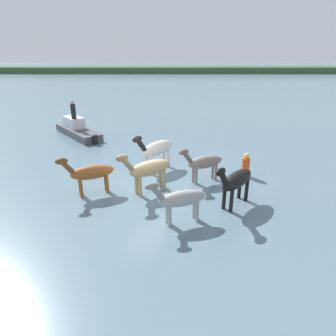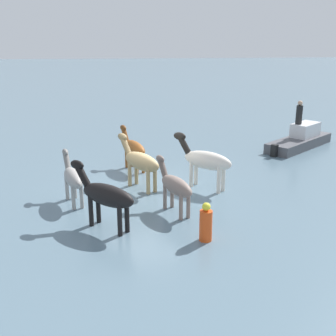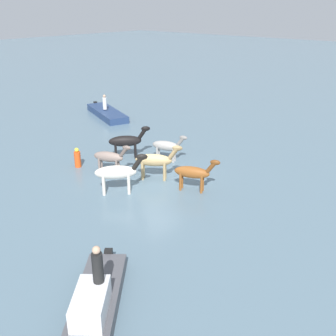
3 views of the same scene
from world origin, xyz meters
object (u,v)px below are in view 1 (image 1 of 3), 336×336
object	(u,v)px
horse_mid_herd	(149,169)
horse_lead	(204,162)
horse_chestnut_trailing	(181,199)
boat_launch_far	(78,131)
person_spotter_bow	(74,110)
horse_rear_stallion	(91,173)
horse_pinto_flank	(236,181)
buoy_channel_marker	(246,166)
horse_gray_outer	(157,149)

from	to	relation	value
horse_mid_herd	horse_lead	distance (m)	2.61
horse_chestnut_trailing	boat_launch_far	size ratio (longest dim) A/B	0.49
horse_chestnut_trailing	person_spotter_bow	size ratio (longest dim) A/B	1.81
boat_launch_far	person_spotter_bow	distance (m)	1.43
horse_mid_herd	person_spotter_bow	bearing A→B (deg)	-91.00
horse_rear_stallion	horse_pinto_flank	world-z (taller)	horse_pinto_flank
boat_launch_far	horse_rear_stallion	bearing A→B (deg)	159.26
person_spotter_bow	buoy_channel_marker	size ratio (longest dim) A/B	1.04
horse_gray_outer	horse_pinto_flank	size ratio (longest dim) A/B	1.02
person_spotter_bow	horse_rear_stallion	bearing A→B (deg)	-70.09
boat_launch_far	buoy_channel_marker	size ratio (longest dim) A/B	3.81
horse_lead	person_spotter_bow	bearing A→B (deg)	-66.63
horse_pinto_flank	horse_chestnut_trailing	distance (m)	2.45
horse_gray_outer	horse_chestnut_trailing	xyz separation A→B (m)	(1.00, -4.75, -0.17)
horse_rear_stallion	buoy_channel_marker	xyz separation A→B (m)	(6.79, 1.84, -0.46)
boat_launch_far	person_spotter_bow	bearing A→B (deg)	107.50
horse_pinto_flank	horse_rear_stallion	bearing A→B (deg)	-57.95
horse_lead	boat_launch_far	size ratio (longest dim) A/B	0.49
horse_rear_stallion	horse_chestnut_trailing	size ratio (longest dim) A/B	1.03
horse_pinto_flank	person_spotter_bow	xyz separation A→B (m)	(-8.76, 9.38, 0.68)
boat_launch_far	horse_chestnut_trailing	bearing A→B (deg)	171.57
horse_gray_outer	horse_rear_stallion	bearing A→B (deg)	-1.83
buoy_channel_marker	horse_mid_herd	bearing A→B (deg)	-159.72
horse_pinto_flank	horse_lead	distance (m)	2.38
boat_launch_far	person_spotter_bow	size ratio (longest dim) A/B	3.65
horse_lead	buoy_channel_marker	size ratio (longest dim) A/B	1.86
horse_mid_herd	buoy_channel_marker	bearing A→B (deg)	166.04
horse_mid_herd	horse_pinto_flank	size ratio (longest dim) A/B	1.07
horse_pinto_flank	horse_lead	size ratio (longest dim) A/B	0.99
horse_lead	person_spotter_bow	xyz separation A→B (m)	(-7.79, 7.21, 0.81)
horse_rear_stallion	boat_launch_far	size ratio (longest dim) A/B	0.51
horse_mid_herd	person_spotter_bow	xyz separation A→B (m)	(-5.39, 8.23, 0.68)
horse_mid_herd	person_spotter_bow	size ratio (longest dim) A/B	1.89
horse_rear_stallion	person_spotter_bow	size ratio (longest dim) A/B	1.85
horse_gray_outer	horse_pinto_flank	world-z (taller)	horse_gray_outer
horse_lead	buoy_channel_marker	distance (m)	2.19
person_spotter_bow	buoy_channel_marker	world-z (taller)	person_spotter_bow
horse_lead	horse_gray_outer	bearing A→B (deg)	-56.44
horse_lead	person_spotter_bow	size ratio (longest dim) A/B	1.78
person_spotter_bow	buoy_channel_marker	distance (m)	11.91
horse_gray_outer	horse_mid_herd	bearing A→B (deg)	37.29
buoy_channel_marker	boat_launch_far	bearing A→B (deg)	145.42
horse_gray_outer	person_spotter_bow	xyz separation A→B (m)	(-5.63, 5.83, 0.64)
horse_pinto_flank	buoy_channel_marker	world-z (taller)	horse_pinto_flank
horse_pinto_flank	horse_lead	xyz separation A→B (m)	(-0.97, 2.17, -0.13)
horse_pinto_flank	buoy_channel_marker	xyz separation A→B (m)	(1.09, 2.79, -0.55)
horse_pinto_flank	horse_chestnut_trailing	xyz separation A→B (m)	(-2.13, -1.20, -0.13)
horse_gray_outer	boat_launch_far	distance (m)	8.18
horse_lead	horse_chestnut_trailing	world-z (taller)	horse_lead
horse_mid_herd	horse_rear_stallion	bearing A→B (deg)	-29.42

